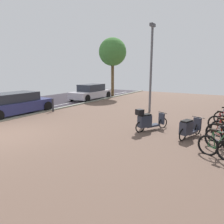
{
  "coord_description": "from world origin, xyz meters",
  "views": [
    {
      "loc": [
        8.0,
        -4.6,
        2.65
      ],
      "look_at": [
        3.92,
        2.17,
        1.04
      ],
      "focal_mm": 33.45,
      "sensor_mm": 36.0,
      "label": 1
    }
  ],
  "objects_px": {
    "scooter_near": "(189,128)",
    "bicycle_rack_04": "(223,125)",
    "parked_car_near": "(15,104)",
    "bollard_far": "(53,105)",
    "bicycle_rack_01": "(223,141)",
    "parked_car_far": "(91,92)",
    "bicycle_rack_02": "(224,134)",
    "bicycle_rack_00": "(217,147)",
    "lamp_post": "(151,64)",
    "street_tree": "(113,52)",
    "scooter_mid": "(148,121)"
  },
  "relations": [
    {
      "from": "scooter_mid",
      "to": "parked_car_near",
      "type": "bearing_deg",
      "value": -174.24
    },
    {
      "from": "lamp_post",
      "to": "bollard_far",
      "type": "height_order",
      "value": "lamp_post"
    },
    {
      "from": "scooter_near",
      "to": "parked_car_near",
      "type": "height_order",
      "value": "parked_car_near"
    },
    {
      "from": "bicycle_rack_01",
      "to": "scooter_near",
      "type": "relative_size",
      "value": 0.77
    },
    {
      "from": "bicycle_rack_02",
      "to": "parked_car_far",
      "type": "xyz_separation_m",
      "value": [
        -11.23,
        7.01,
        0.28
      ]
    },
    {
      "from": "bicycle_rack_00",
      "to": "bicycle_rack_01",
      "type": "height_order",
      "value": "bicycle_rack_01"
    },
    {
      "from": "bollard_far",
      "to": "scooter_near",
      "type": "bearing_deg",
      "value": -6.8
    },
    {
      "from": "parked_car_near",
      "to": "scooter_near",
      "type": "bearing_deg",
      "value": 4.12
    },
    {
      "from": "bicycle_rack_00",
      "to": "bicycle_rack_02",
      "type": "distance_m",
      "value": 1.48
    },
    {
      "from": "bicycle_rack_01",
      "to": "lamp_post",
      "type": "relative_size",
      "value": 0.24
    },
    {
      "from": "bollard_far",
      "to": "scooter_mid",
      "type": "bearing_deg",
      "value": -7.65
    },
    {
      "from": "scooter_near",
      "to": "parked_car_far",
      "type": "bearing_deg",
      "value": 144.98
    },
    {
      "from": "bollard_far",
      "to": "bicycle_rack_02",
      "type": "bearing_deg",
      "value": -6.04
    },
    {
      "from": "scooter_near",
      "to": "bicycle_rack_04",
      "type": "bearing_deg",
      "value": 52.57
    },
    {
      "from": "parked_car_near",
      "to": "bicycle_rack_04",
      "type": "bearing_deg",
      "value": 11.17
    },
    {
      "from": "bicycle_rack_00",
      "to": "bicycle_rack_01",
      "type": "xyz_separation_m",
      "value": [
        0.12,
        0.74,
        0.01
      ]
    },
    {
      "from": "bicycle_rack_00",
      "to": "lamp_post",
      "type": "distance_m",
      "value": 7.6
    },
    {
      "from": "bicycle_rack_04",
      "to": "parked_car_far",
      "type": "bearing_deg",
      "value": 153.49
    },
    {
      "from": "bicycle_rack_02",
      "to": "parked_car_far",
      "type": "height_order",
      "value": "parked_car_far"
    },
    {
      "from": "bicycle_rack_00",
      "to": "parked_car_near",
      "type": "relative_size",
      "value": 0.28
    },
    {
      "from": "bicycle_rack_02",
      "to": "scooter_near",
      "type": "distance_m",
      "value": 1.24
    },
    {
      "from": "parked_car_near",
      "to": "bollard_far",
      "type": "relative_size",
      "value": 5.18
    },
    {
      "from": "bicycle_rack_04",
      "to": "scooter_near",
      "type": "distance_m",
      "value": 1.84
    },
    {
      "from": "bicycle_rack_01",
      "to": "parked_car_far",
      "type": "distance_m",
      "value": 13.66
    },
    {
      "from": "bicycle_rack_04",
      "to": "parked_car_far",
      "type": "xyz_separation_m",
      "value": [
        -11.1,
        5.54,
        0.28
      ]
    },
    {
      "from": "scooter_near",
      "to": "parked_car_far",
      "type": "distance_m",
      "value": 12.2
    },
    {
      "from": "bicycle_rack_04",
      "to": "parked_car_near",
      "type": "distance_m",
      "value": 11.21
    },
    {
      "from": "scooter_near",
      "to": "street_tree",
      "type": "distance_m",
      "value": 13.69
    },
    {
      "from": "bicycle_rack_02",
      "to": "bollard_far",
      "type": "relative_size",
      "value": 1.62
    },
    {
      "from": "bicycle_rack_01",
      "to": "street_tree",
      "type": "xyz_separation_m",
      "value": [
        -10.4,
        10.18,
        3.94
      ]
    },
    {
      "from": "scooter_mid",
      "to": "bollard_far",
      "type": "height_order",
      "value": "scooter_mid"
    },
    {
      "from": "scooter_near",
      "to": "scooter_mid",
      "type": "xyz_separation_m",
      "value": [
        -1.76,
        0.11,
        0.06
      ]
    },
    {
      "from": "bicycle_rack_00",
      "to": "street_tree",
      "type": "distance_m",
      "value": 15.5
    },
    {
      "from": "bicycle_rack_02",
      "to": "bicycle_rack_04",
      "type": "xyz_separation_m",
      "value": [
        -0.12,
        1.47,
        -0.0
      ]
    },
    {
      "from": "bicycle_rack_00",
      "to": "bicycle_rack_04",
      "type": "relative_size",
      "value": 0.92
    },
    {
      "from": "parked_car_near",
      "to": "bicycle_rack_01",
      "type": "bearing_deg",
      "value": -0.21
    },
    {
      "from": "parked_car_far",
      "to": "bollard_far",
      "type": "distance_m",
      "value": 6.15
    },
    {
      "from": "bicycle_rack_00",
      "to": "bicycle_rack_01",
      "type": "distance_m",
      "value": 0.75
    },
    {
      "from": "bicycle_rack_01",
      "to": "lamp_post",
      "type": "height_order",
      "value": "lamp_post"
    },
    {
      "from": "lamp_post",
      "to": "scooter_mid",
      "type": "bearing_deg",
      "value": -70.14
    },
    {
      "from": "bicycle_rack_01",
      "to": "parked_car_far",
      "type": "relative_size",
      "value": 0.3
    },
    {
      "from": "bicycle_rack_01",
      "to": "lamp_post",
      "type": "distance_m",
      "value": 7.14
    },
    {
      "from": "scooter_mid",
      "to": "bicycle_rack_02",
      "type": "bearing_deg",
      "value": -2.36
    },
    {
      "from": "bicycle_rack_01",
      "to": "bollard_far",
      "type": "relative_size",
      "value": 1.5
    },
    {
      "from": "scooter_mid",
      "to": "lamp_post",
      "type": "xyz_separation_m",
      "value": [
        -1.46,
        4.04,
        2.52
      ]
    },
    {
      "from": "bicycle_rack_04",
      "to": "bollard_far",
      "type": "xyz_separation_m",
      "value": [
        -9.68,
        -0.44,
        0.07
      ]
    },
    {
      "from": "parked_car_far",
      "to": "parked_car_near",
      "type": "bearing_deg",
      "value": -89.22
    },
    {
      "from": "scooter_near",
      "to": "bicycle_rack_02",
      "type": "bearing_deg",
      "value": -0.74
    },
    {
      "from": "bicycle_rack_01",
      "to": "scooter_mid",
      "type": "bearing_deg",
      "value": 164.05
    },
    {
      "from": "bicycle_rack_00",
      "to": "street_tree",
      "type": "height_order",
      "value": "street_tree"
    }
  ]
}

